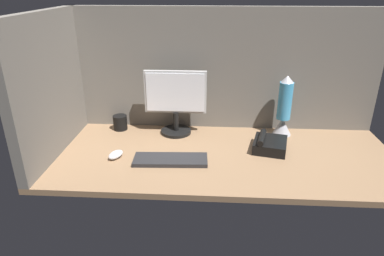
% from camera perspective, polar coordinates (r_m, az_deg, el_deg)
% --- Properties ---
extents(ground_plane, '(1.80, 0.80, 0.03)m').
position_cam_1_polar(ground_plane, '(1.83, 5.05, -4.56)').
color(ground_plane, '#8C6B4C').
extents(cubicle_wall_back, '(1.80, 0.05, 0.71)m').
position_cam_1_polar(cubicle_wall_back, '(2.05, 5.22, 9.65)').
color(cubicle_wall_back, slate).
rests_on(cubicle_wall_back, ground_plane).
extents(cubicle_wall_side, '(0.05, 0.80, 0.71)m').
position_cam_1_polar(cubicle_wall_side, '(1.87, -22.54, 6.65)').
color(cubicle_wall_side, slate).
rests_on(cubicle_wall_side, ground_plane).
extents(monitor, '(0.36, 0.18, 0.38)m').
position_cam_1_polar(monitor, '(1.98, -2.76, 4.63)').
color(monitor, black).
rests_on(monitor, ground_plane).
extents(keyboard, '(0.38, 0.15, 0.02)m').
position_cam_1_polar(keyboard, '(1.73, -3.60, -5.31)').
color(keyboard, '#262628').
rests_on(keyboard, ground_plane).
extents(mouse, '(0.09, 0.11, 0.03)m').
position_cam_1_polar(mouse, '(1.80, -12.61, -4.35)').
color(mouse, silver).
rests_on(mouse, ground_plane).
extents(mug_black_travel, '(0.08, 0.08, 0.09)m').
position_cam_1_polar(mug_black_travel, '(2.12, -11.89, 0.91)').
color(mug_black_travel, black).
rests_on(mug_black_travel, ground_plane).
extents(lava_lamp, '(0.11, 0.11, 0.36)m').
position_cam_1_polar(lava_lamp, '(2.04, 15.09, 2.85)').
color(lava_lamp, '#A5A5AD').
rests_on(lava_lamp, ground_plane).
extents(desk_phone, '(0.21, 0.22, 0.09)m').
position_cam_1_polar(desk_phone, '(1.88, 12.77, -2.66)').
color(desk_phone, black).
rests_on(desk_phone, ground_plane).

